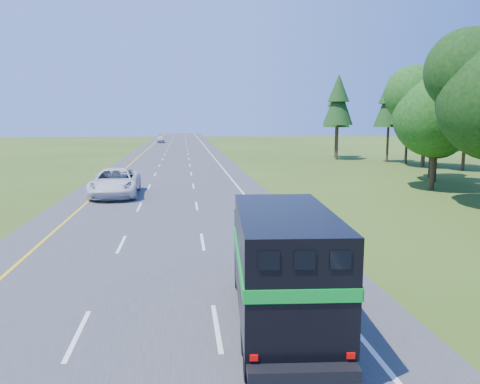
% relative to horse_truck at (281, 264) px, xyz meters
% --- Properties ---
extents(road, '(15.00, 260.00, 0.04)m').
position_rel_horse_truck_xyz_m(road, '(-3.57, 39.15, -1.79)').
color(road, '#38383A').
rests_on(road, ground).
extents(lane_markings, '(11.15, 260.00, 0.01)m').
position_rel_horse_truck_xyz_m(lane_markings, '(-3.57, 39.15, -1.77)').
color(lane_markings, yellow).
rests_on(lane_markings, road).
extents(horse_truck, '(2.89, 7.65, 3.32)m').
position_rel_horse_truck_xyz_m(horse_truck, '(0.00, 0.00, 0.00)').
color(horse_truck, black).
rests_on(horse_truck, road).
extents(white_suv, '(3.49, 7.24, 1.99)m').
position_rel_horse_truck_xyz_m(white_suv, '(-7.52, 23.03, -0.78)').
color(white_suv, silver).
rests_on(white_suv, road).
extents(far_car, '(2.01, 4.57, 1.53)m').
position_rel_horse_truck_xyz_m(far_car, '(-7.69, 100.24, -1.01)').
color(far_car, silver).
rests_on(far_car, road).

